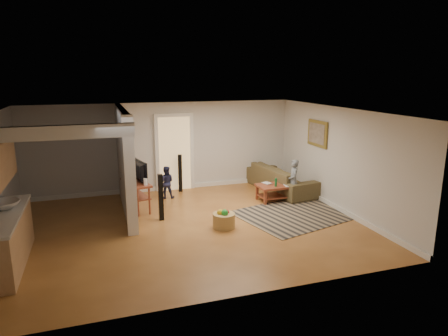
{
  "coord_description": "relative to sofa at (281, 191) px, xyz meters",
  "views": [
    {
      "loc": [
        -1.81,
        -8.06,
        3.27
      ],
      "look_at": [
        1.03,
        0.64,
        1.1
      ],
      "focal_mm": 32.0,
      "sensor_mm": 36.0,
      "label": 1
    }
  ],
  "objects": [
    {
      "name": "ground",
      "position": [
        -3.15,
        -1.88,
        0.0
      ],
      "size": [
        7.5,
        7.5,
        0.0
      ],
      "primitive_type": "plane",
      "color": "brown",
      "rests_on": "ground"
    },
    {
      "name": "room_shell",
      "position": [
        -4.22,
        -1.45,
        1.46
      ],
      "size": [
        7.54,
        6.02,
        2.52
      ],
      "color": "beige",
      "rests_on": "ground"
    },
    {
      "name": "area_rug",
      "position": [
        -0.46,
        -1.88,
        0.01
      ],
      "size": [
        3.2,
        2.67,
        0.01
      ],
      "primitive_type": "cube",
      "rotation": [
        0.0,
        0.0,
        0.26
      ],
      "color": "black",
      "rests_on": "ground"
    },
    {
      "name": "sofa",
      "position": [
        0.0,
        0.0,
        0.0
      ],
      "size": [
        1.26,
        2.52,
        0.71
      ],
      "primitive_type": "imported",
      "rotation": [
        0.0,
        0.0,
        1.71
      ],
      "color": "#463B23",
      "rests_on": "ground"
    },
    {
      "name": "coffee_table",
      "position": [
        -0.47,
        -0.78,
        0.34
      ],
      "size": [
        1.11,
        0.66,
        0.65
      ],
      "rotation": [
        0.0,
        0.0,
        0.02
      ],
      "color": "maroon",
      "rests_on": "ground"
    },
    {
      "name": "tv_console",
      "position": [
        -4.09,
        -0.39,
        0.65
      ],
      "size": [
        0.68,
        1.2,
        0.98
      ],
      "rotation": [
        0.0,
        0.0,
        0.23
      ],
      "color": "maroon",
      "rests_on": "ground"
    },
    {
      "name": "speaker_left",
      "position": [
        -3.65,
        -1.28,
        0.54
      ],
      "size": [
        0.11,
        0.11,
        1.08
      ],
      "primitive_type": "cube",
      "rotation": [
        0.0,
        0.0,
        -0.01
      ],
      "color": "black",
      "rests_on": "ground"
    },
    {
      "name": "speaker_right",
      "position": [
        -2.75,
        0.82,
        0.53
      ],
      "size": [
        0.13,
        0.13,
        1.07
      ],
      "primitive_type": "cube",
      "rotation": [
        0.0,
        0.0,
        -0.31
      ],
      "color": "black",
      "rests_on": "ground"
    },
    {
      "name": "toy_basket",
      "position": [
        -2.43,
        -2.17,
        0.18
      ],
      "size": [
        0.49,
        0.49,
        0.43
      ],
      "color": "#A98B49",
      "rests_on": "ground"
    },
    {
      "name": "child",
      "position": [
        -0.15,
        -1.0,
        0.0
      ],
      "size": [
        0.38,
        0.47,
        1.12
      ],
      "primitive_type": "imported",
      "rotation": [
        0.0,
        0.0,
        -1.87
      ],
      "color": "slate",
      "rests_on": "ground"
    },
    {
      "name": "toddler",
      "position": [
        -3.24,
        0.32,
        0.0
      ],
      "size": [
        0.5,
        0.43,
        0.88
      ],
      "primitive_type": "imported",
      "rotation": [
        0.0,
        0.0,
        2.89
      ],
      "color": "#1E2140",
      "rests_on": "ground"
    }
  ]
}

